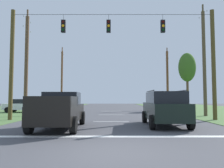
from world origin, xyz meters
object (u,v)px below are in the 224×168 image
(overhead_signal_span, at_px, (112,59))
(suv_black, at_px, (164,108))
(distant_car_crossing_white, at_px, (23,105))
(tree_roadside_right, at_px, (187,68))
(utility_pole_far_right, at_px, (167,79))
(utility_pole_mid_left, at_px, (26,63))
(utility_pole_mid_right, at_px, (204,61))
(pickup_truck, at_px, (60,110))
(utility_pole_far_left, at_px, (62,79))

(overhead_signal_span, relative_size, suv_black, 3.18)
(distant_car_crossing_white, relative_size, tree_roadside_right, 0.54)
(utility_pole_far_right, height_order, tree_roadside_right, utility_pole_far_right)
(suv_black, bearing_deg, overhead_signal_span, 132.51)
(overhead_signal_span, relative_size, utility_pole_mid_left, 1.58)
(suv_black, bearing_deg, utility_pole_mid_left, 147.87)
(overhead_signal_span, height_order, utility_pole_mid_right, utility_pole_mid_right)
(pickup_truck, distance_m, utility_pole_mid_left, 10.05)
(utility_pole_mid_right, bearing_deg, utility_pole_far_left, 141.54)
(distant_car_crossing_white, relative_size, utility_pole_mid_left, 0.45)
(distant_car_crossing_white, distance_m, tree_roadside_right, 22.18)
(utility_pole_mid_right, height_order, utility_pole_far_right, utility_pole_mid_right)
(overhead_signal_span, height_order, utility_pole_mid_left, utility_pole_mid_left)
(utility_pole_mid_left, xyz_separation_m, tree_roadside_right, (18.47, 11.21, 1.14))
(utility_pole_far_left, bearing_deg, distant_car_crossing_white, -110.18)
(overhead_signal_span, distance_m, distant_car_crossing_white, 14.07)
(utility_pole_far_right, distance_m, tree_roadside_right, 3.17)
(utility_pole_far_right, relative_size, utility_pole_mid_left, 0.94)
(suv_black, xyz_separation_m, distant_car_crossing_white, (-13.21, 12.31, -0.27))
(pickup_truck, bearing_deg, utility_pole_far_left, 102.78)
(tree_roadside_right, bearing_deg, utility_pole_far_left, 175.26)
(utility_pole_far_left, bearing_deg, utility_pole_mid_right, -38.46)
(utility_pole_mid_right, height_order, tree_roadside_right, utility_pole_mid_right)
(pickup_truck, height_order, suv_black, suv_black)
(pickup_truck, relative_size, tree_roadside_right, 0.68)
(overhead_signal_span, bearing_deg, utility_pole_far_left, 114.81)
(distant_car_crossing_white, xyz_separation_m, utility_pole_mid_left, (2.33, -5.48, 4.01))
(utility_pole_far_right, bearing_deg, pickup_truck, -118.30)
(utility_pole_mid_right, distance_m, utility_pole_mid_left, 16.21)
(suv_black, relative_size, utility_pole_mid_right, 0.47)
(suv_black, height_order, distant_car_crossing_white, suv_black)
(utility_pole_mid_left, bearing_deg, distant_car_crossing_white, 113.05)
(utility_pole_mid_left, bearing_deg, overhead_signal_span, -24.07)
(utility_pole_mid_right, bearing_deg, tree_roadside_right, 78.55)
(suv_black, xyz_separation_m, utility_pole_far_left, (-10.55, 19.55, 3.42))
(utility_pole_far_left, bearing_deg, suv_black, -61.64)
(utility_pole_far_left, bearing_deg, overhead_signal_span, -65.19)
(pickup_truck, relative_size, utility_pole_far_right, 0.60)
(suv_black, bearing_deg, utility_pole_far_right, 75.22)
(suv_black, distance_m, distant_car_crossing_white, 18.06)
(suv_black, bearing_deg, utility_pole_far_left, 118.36)
(utility_pole_far_right, bearing_deg, utility_pole_mid_right, -89.06)
(distant_car_crossing_white, relative_size, utility_pole_mid_right, 0.42)
(overhead_signal_span, bearing_deg, utility_pole_far_right, 63.06)
(utility_pole_mid_right, xyz_separation_m, utility_pole_mid_left, (-16.21, -0.09, -0.17))
(pickup_truck, xyz_separation_m, utility_pole_far_right, (11.02, 20.47, 3.54))
(pickup_truck, height_order, distant_car_crossing_white, pickup_truck)
(overhead_signal_span, height_order, suv_black, overhead_signal_span)
(overhead_signal_span, xyz_separation_m, utility_pole_mid_left, (-7.82, 3.49, 0.24))
(utility_pole_mid_right, bearing_deg, utility_pole_far_right, 90.94)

